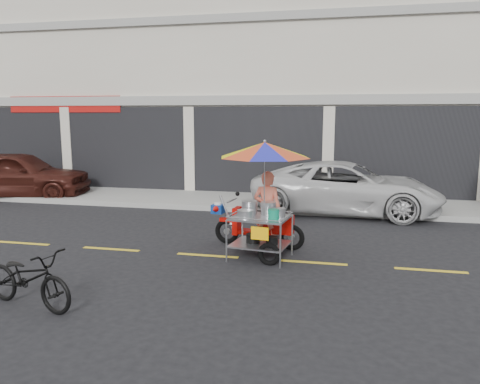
% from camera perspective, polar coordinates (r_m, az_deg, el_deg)
% --- Properties ---
extents(ground, '(90.00, 90.00, 0.00)m').
position_cam_1_polar(ground, '(8.67, 8.96, -8.52)').
color(ground, black).
extents(sidewalk, '(45.00, 3.00, 0.15)m').
position_cam_1_polar(sidewalk, '(13.99, 10.38, -1.34)').
color(sidewalk, gray).
rests_on(sidewalk, ground).
extents(shophouse_block, '(36.00, 8.11, 10.40)m').
position_cam_1_polar(shophouse_block, '(19.04, 20.12, 13.65)').
color(shophouse_block, beige).
rests_on(shophouse_block, ground).
extents(centerline, '(42.00, 0.10, 0.01)m').
position_cam_1_polar(centerline, '(8.67, 8.96, -8.49)').
color(centerline, gold).
rests_on(centerline, ground).
extents(maroon_sedan, '(4.75, 2.73, 1.52)m').
position_cam_1_polar(maroon_sedan, '(16.56, -25.52, 1.95)').
color(maroon_sedan, '#38150F').
rests_on(maroon_sedan, ground).
extents(white_pickup, '(5.21, 2.76, 1.39)m').
position_cam_1_polar(white_pickup, '(12.99, 12.84, 0.53)').
color(white_pickup, silver).
rests_on(white_pickup, ground).
extents(near_bicycle, '(1.69, 0.93, 0.84)m').
position_cam_1_polar(near_bicycle, '(7.19, -24.40, -9.53)').
color(near_bicycle, black).
rests_on(near_bicycle, ground).
extents(food_vendor_rig, '(2.20, 1.97, 2.21)m').
position_cam_1_polar(food_vendor_rig, '(8.81, 2.95, 1.18)').
color(food_vendor_rig, black).
rests_on(food_vendor_rig, ground).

